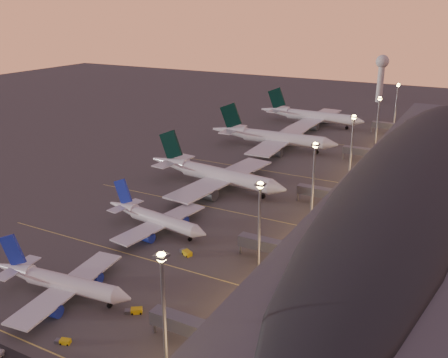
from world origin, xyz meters
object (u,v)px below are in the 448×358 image
airliner_wide_near (215,174)px  baggage_tug_c (186,253)px  airliner_narrow_north (155,219)px  airliner_wide_far (311,116)px  airliner_narrow_south (60,282)px  airliner_wide_mid (273,137)px  baggage_tug_b (134,311)px  radar_tower (382,70)px  baggage_tug_a (63,341)px

airliner_wide_near → baggage_tug_c: bearing=-62.7°
airliner_narrow_north → baggage_tug_c: size_ratio=8.76×
airliner_wide_near → airliner_wide_far: size_ratio=0.98×
airliner_narrow_north → baggage_tug_c: 19.39m
airliner_narrow_south → airliner_wide_far: 197.85m
airliner_wide_mid → baggage_tug_b: airliner_wide_mid is taller
airliner_wide_mid → radar_tower: radar_tower is taller
airliner_narrow_north → airliner_wide_mid: airliner_wide_mid is taller
baggage_tug_c → airliner_wide_far: bearing=122.6°
airliner_narrow_north → baggage_tug_b: size_ratio=9.73×
baggage_tug_a → radar_tower: bearing=73.2°
airliner_wide_near → baggage_tug_a: bearing=-72.9°
airliner_narrow_south → baggage_tug_c: bearing=58.3°
baggage_tug_b → baggage_tug_a: bearing=-145.3°
airliner_narrow_north → baggage_tug_c: (16.81, -9.19, -3.03)m
airliner_narrow_north → baggage_tug_b: bearing=-53.1°
airliner_wide_far → airliner_wide_near: bearing=-86.6°
airliner_wide_near → baggage_tug_a: (18.14, -94.81, -4.56)m
airliner_narrow_north → baggage_tug_a: 55.56m
airliner_narrow_north → airliner_wide_near: airliner_wide_near is taller
radar_tower → baggage_tug_a: (1.83, -301.72, -21.44)m
radar_tower → baggage_tug_a: radar_tower is taller
baggage_tug_c → airliner_narrow_north: bearing=176.4°
airliner_wide_near → radar_tower: size_ratio=1.87×
airliner_narrow_south → baggage_tug_a: airliner_narrow_south is taller
airliner_narrow_north → radar_tower: (13.60, 248.43, 18.28)m
airliner_narrow_north → radar_tower: 249.48m
airliner_wide_mid → airliner_narrow_south: bearing=-89.4°
airliner_wide_near → baggage_tug_c: 54.52m
radar_tower → baggage_tug_c: size_ratio=7.31×
airliner_narrow_north → radar_tower: radar_tower is taller
airliner_narrow_south → airliner_narrow_north: (-2.00, 40.51, 0.04)m
airliner_narrow_north → airliner_wide_far: bearing=99.3°
radar_tower → baggage_tug_c: 258.53m
airliner_wide_far → radar_tower: (18.79, 91.23, 16.78)m
radar_tower → baggage_tug_c: radar_tower is taller
airliner_narrow_north → baggage_tug_b: airliner_narrow_north is taller
baggage_tug_a → baggage_tug_b: bearing=51.1°
airliner_wide_near → baggage_tug_a: size_ratio=17.72×
airliner_narrow_north → airliner_wide_near: bearing=101.1°
airliner_narrow_south → baggage_tug_c: 34.77m
airliner_narrow_north → airliner_wide_far: 157.30m
airliner_narrow_south → baggage_tug_c: (14.80, 31.31, -2.99)m
airliner_wide_near → baggage_tug_b: (24.23, -79.56, -4.47)m
airliner_narrow_north → airliner_wide_mid: bearing=100.2°
airliner_narrow_south → airliner_narrow_north: airliner_narrow_north is taller
baggage_tug_c → airliner_wide_near: bearing=136.2°
airliner_wide_far → baggage_tug_c: airliner_wide_far is taller
airliner_narrow_south → baggage_tug_a: (13.43, -12.78, -3.12)m
baggage_tug_c → airliner_narrow_south: bearing=-90.2°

